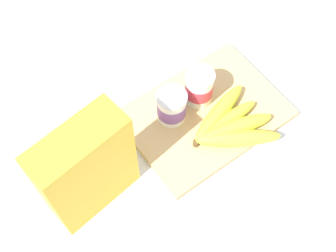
{
  "coord_description": "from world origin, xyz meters",
  "views": [
    {
      "loc": [
        -0.39,
        -0.38,
        0.91
      ],
      "look_at": [
        -0.11,
        0.0,
        0.07
      ],
      "focal_mm": 47.83,
      "sensor_mm": 36.0,
      "label": 1
    }
  ],
  "objects_px": {
    "yogurt_cup_back": "(199,87)",
    "cutting_board": "(205,115)",
    "cereal_box": "(87,170)",
    "banana_bunch": "(230,125)",
    "yogurt_cup_front": "(172,107)"
  },
  "relations": [
    {
      "from": "cutting_board",
      "to": "cereal_box",
      "type": "height_order",
      "value": "cereal_box"
    },
    {
      "from": "cereal_box",
      "to": "yogurt_cup_front",
      "type": "bearing_deg",
      "value": -175.21
    },
    {
      "from": "yogurt_cup_front",
      "to": "yogurt_cup_back",
      "type": "relative_size",
      "value": 0.91
    },
    {
      "from": "cereal_box",
      "to": "yogurt_cup_back",
      "type": "distance_m",
      "value": 0.33
    },
    {
      "from": "cereal_box",
      "to": "yogurt_cup_back",
      "type": "relative_size",
      "value": 2.73
    },
    {
      "from": "cutting_board",
      "to": "yogurt_cup_back",
      "type": "bearing_deg",
      "value": 75.9
    },
    {
      "from": "cutting_board",
      "to": "cereal_box",
      "type": "bearing_deg",
      "value": -177.75
    },
    {
      "from": "yogurt_cup_front",
      "to": "banana_bunch",
      "type": "bearing_deg",
      "value": -51.15
    },
    {
      "from": "cereal_box",
      "to": "banana_bunch",
      "type": "bearing_deg",
      "value": 163.27
    },
    {
      "from": "cereal_box",
      "to": "yogurt_cup_front",
      "type": "relative_size",
      "value": 3.02
    },
    {
      "from": "banana_bunch",
      "to": "cutting_board",
      "type": "bearing_deg",
      "value": 102.54
    },
    {
      "from": "yogurt_cup_back",
      "to": "cutting_board",
      "type": "bearing_deg",
      "value": -104.1
    },
    {
      "from": "cutting_board",
      "to": "banana_bunch",
      "type": "distance_m",
      "value": 0.07
    },
    {
      "from": "cereal_box",
      "to": "yogurt_cup_back",
      "type": "xyz_separation_m",
      "value": [
        0.32,
        0.05,
        -0.06
      ]
    },
    {
      "from": "yogurt_cup_front",
      "to": "cereal_box",
      "type": "bearing_deg",
      "value": -167.99
    }
  ]
}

